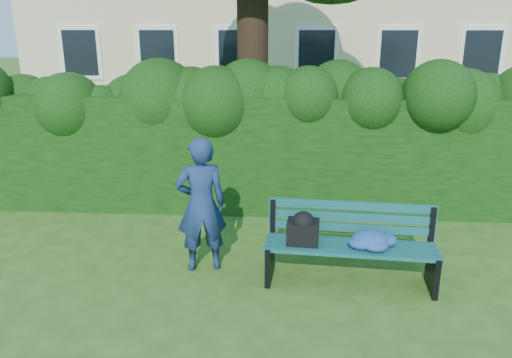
{
  "coord_description": "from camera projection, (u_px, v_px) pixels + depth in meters",
  "views": [
    {
      "loc": [
        0.39,
        -5.4,
        2.81
      ],
      "look_at": [
        0.0,
        0.6,
        0.95
      ],
      "focal_mm": 35.0,
      "sensor_mm": 36.0,
      "label": 1
    }
  ],
  "objects": [
    {
      "name": "ground",
      "position": [
        253.0,
        269.0,
        6.0
      ],
      "size": [
        80.0,
        80.0,
        0.0
      ],
      "primitive_type": "plane",
      "color": "#2D551A",
      "rests_on": "ground"
    },
    {
      "name": "hedge",
      "position": [
        263.0,
        152.0,
        7.83
      ],
      "size": [
        10.0,
        1.0,
        1.8
      ],
      "color": "black",
      "rests_on": "ground"
    },
    {
      "name": "park_bench",
      "position": [
        347.0,
        241.0,
        5.56
      ],
      "size": [
        1.94,
        0.71,
        0.89
      ],
      "rotation": [
        0.0,
        0.0,
        -0.08
      ],
      "color": "#0F4E4E",
      "rests_on": "ground"
    },
    {
      "name": "man_reading",
      "position": [
        201.0,
        205.0,
        5.8
      ],
      "size": [
        0.67,
        0.53,
        1.62
      ],
      "primitive_type": "imported",
      "rotation": [
        0.0,
        0.0,
        3.41
      ],
      "color": "navy",
      "rests_on": "ground"
    }
  ]
}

